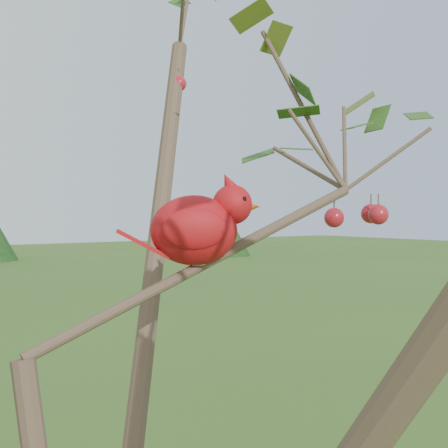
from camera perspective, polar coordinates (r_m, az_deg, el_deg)
name	(u,v)px	position (r m, az deg, el deg)	size (l,w,h in m)	color
crabapple_tree	(109,240)	(0.83, -10.43, -1.47)	(2.35, 2.05, 2.95)	#4A3527
cardinal	(199,226)	(1.02, -2.31, -0.23)	(0.23, 0.16, 0.17)	red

